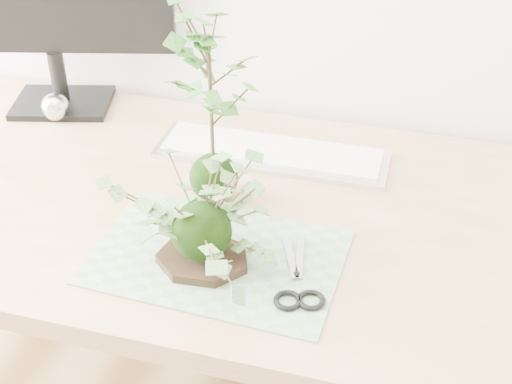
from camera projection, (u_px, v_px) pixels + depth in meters
The scene contains 8 objects.
desk at pixel (243, 245), 1.32m from camera, with size 1.60×0.70×0.74m.
cutting_mat at pixel (217, 257), 1.15m from camera, with size 0.40×0.26×0.00m, color #659463.
stone_dish at pixel (203, 259), 1.13m from camera, with size 0.15×0.15×0.01m, color black.
ivy_kokedama at pixel (200, 208), 1.07m from camera, with size 0.33×0.33×0.19m.
maple_kokedama at pixel (209, 67), 1.14m from camera, with size 0.20×0.20×0.36m.
keyboard at pixel (272, 153), 1.40m from camera, with size 0.46×0.14×0.02m.
foil_ball at pixel (55, 107), 1.51m from camera, with size 0.06×0.06×0.06m, color white.
scissors at pixel (293, 290), 1.08m from camera, with size 0.09×0.18×0.01m.
Camera 1 is at (0.25, 0.25, 1.48)m, focal length 50.00 mm.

